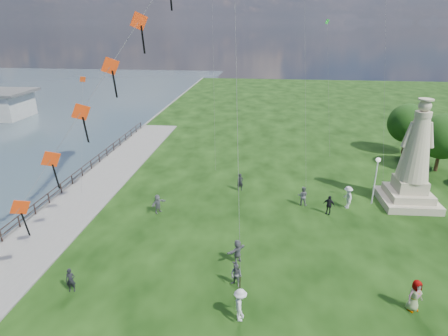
# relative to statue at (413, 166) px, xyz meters

# --- Properties ---
(waterfront) EXTENTS (200.00, 200.00, 1.51)m
(waterfront) POSITION_rel_statue_xyz_m (-28.90, -6.62, -3.42)
(waterfront) COLOR #33454C
(waterfront) RESTS_ON ground
(statue) EXTENTS (4.53, 4.53, 8.89)m
(statue) POSITION_rel_statue_xyz_m (0.00, 0.00, 0.00)
(statue) COLOR beige
(statue) RESTS_ON ground
(lamppost) EXTENTS (0.38, 0.38, 4.13)m
(lamppost) POSITION_rel_statue_xyz_m (-2.92, -0.36, -0.38)
(lamppost) COLOR silver
(lamppost) RESTS_ON ground
(tree_row) EXTENTS (8.50, 14.36, 5.98)m
(tree_row) POSITION_rel_statue_xyz_m (5.32, 9.74, 0.13)
(tree_row) COLOR #382314
(tree_row) RESTS_ON ground
(person_0) EXTENTS (0.60, 0.45, 1.46)m
(person_0) POSITION_rel_statue_xyz_m (-22.66, -13.81, -2.63)
(person_0) COLOR black
(person_0) RESTS_ON ground
(person_1) EXTENTS (0.84, 0.74, 1.48)m
(person_1) POSITION_rel_statue_xyz_m (-13.41, -12.29, -2.62)
(person_1) COLOR #595960
(person_1) RESTS_ON ground
(person_2) EXTENTS (0.89, 1.30, 1.84)m
(person_2) POSITION_rel_statue_xyz_m (-12.99, -14.90, -2.44)
(person_2) COLOR silver
(person_2) RESTS_ON ground
(person_4) EXTENTS (1.05, 0.89, 1.84)m
(person_4) POSITION_rel_statue_xyz_m (-3.92, -13.13, -2.44)
(person_4) COLOR #595960
(person_4) RESTS_ON ground
(person_5) EXTENTS (1.28, 1.55, 1.55)m
(person_5) POSITION_rel_statue_xyz_m (-20.42, -3.99, -2.58)
(person_5) COLOR #595960
(person_5) RESTS_ON ground
(person_6) EXTENTS (0.69, 0.59, 1.62)m
(person_6) POSITION_rel_statue_xyz_m (-14.19, 1.01, -2.55)
(person_6) COLOR black
(person_6) RESTS_ON ground
(person_7) EXTENTS (0.89, 0.64, 1.66)m
(person_7) POSITION_rel_statue_xyz_m (-8.79, -1.31, -2.53)
(person_7) COLOR #595960
(person_7) RESTS_ON ground
(person_8) EXTENTS (0.84, 1.33, 1.91)m
(person_8) POSITION_rel_statue_xyz_m (-5.17, -1.41, -2.40)
(person_8) COLOR silver
(person_8) RESTS_ON ground
(person_9) EXTENTS (1.04, 0.84, 1.58)m
(person_9) POSITION_rel_statue_xyz_m (-6.85, -2.66, -2.57)
(person_9) COLOR black
(person_9) RESTS_ON ground
(person_11) EXTENTS (1.46, 1.54, 1.60)m
(person_11) POSITION_rel_statue_xyz_m (-13.54, -9.97, -2.56)
(person_11) COLOR #595960
(person_11) RESTS_ON ground
(red_kite_train) EXTENTS (9.80, 9.35, 17.13)m
(red_kite_train) POSITION_rel_statue_xyz_m (-21.30, -11.00, 7.26)
(red_kite_train) COLOR black
(red_kite_train) RESTS_ON ground
(small_kites) EXTENTS (33.49, 17.86, 27.76)m
(small_kites) POSITION_rel_statue_xyz_m (-9.72, 7.36, 10.80)
(small_kites) COLOR silver
(small_kites) RESTS_ON ground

